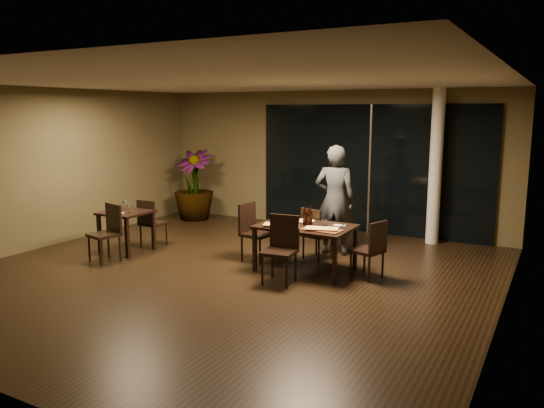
{
  "coord_description": "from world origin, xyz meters",
  "views": [
    {
      "loc": [
        4.55,
        -6.74,
        2.56
      ],
      "look_at": [
        0.39,
        0.78,
        1.05
      ],
      "focal_mm": 35.0,
      "sensor_mm": 36.0,
      "label": 1
    }
  ],
  "objects_px": {
    "chair_main_left": "(253,229)",
    "bottle_a": "(305,216)",
    "chair_side_far": "(150,220)",
    "potted_plant": "(194,185)",
    "bottle_b": "(308,217)",
    "side_table": "(126,218)",
    "chair_main_near": "(281,245)",
    "chair_main_right": "(372,247)",
    "main_table": "(305,230)",
    "bottle_c": "(310,215)",
    "chair_main_far": "(315,231)",
    "chair_side_near": "(108,229)",
    "diner": "(335,200)"
  },
  "relations": [
    {
      "from": "chair_main_left",
      "to": "bottle_a",
      "type": "height_order",
      "value": "bottle_a"
    },
    {
      "from": "chair_side_far",
      "to": "potted_plant",
      "type": "relative_size",
      "value": 0.55
    },
    {
      "from": "bottle_a",
      "to": "bottle_b",
      "type": "relative_size",
      "value": 1.06
    },
    {
      "from": "side_table",
      "to": "chair_side_far",
      "type": "xyz_separation_m",
      "value": [
        0.13,
        0.49,
        -0.12
      ]
    },
    {
      "from": "chair_main_near",
      "to": "side_table",
      "type": "bearing_deg",
      "value": 170.64
    },
    {
      "from": "chair_main_right",
      "to": "chair_side_far",
      "type": "bearing_deg",
      "value": -71.16
    },
    {
      "from": "main_table",
      "to": "bottle_c",
      "type": "bearing_deg",
      "value": 72.53
    },
    {
      "from": "chair_main_near",
      "to": "bottle_c",
      "type": "xyz_separation_m",
      "value": [
        0.11,
        0.8,
        0.33
      ]
    },
    {
      "from": "chair_main_far",
      "to": "chair_main_right",
      "type": "bearing_deg",
      "value": 171.12
    },
    {
      "from": "main_table",
      "to": "chair_side_near",
      "type": "xyz_separation_m",
      "value": [
        -3.25,
        -1.09,
        -0.13
      ]
    },
    {
      "from": "side_table",
      "to": "diner",
      "type": "height_order",
      "value": "diner"
    },
    {
      "from": "chair_main_left",
      "to": "side_table",
      "type": "bearing_deg",
      "value": 109.32
    },
    {
      "from": "potted_plant",
      "to": "bottle_a",
      "type": "distance_m",
      "value": 4.75
    },
    {
      "from": "side_table",
      "to": "chair_main_left",
      "type": "distance_m",
      "value": 2.42
    },
    {
      "from": "bottle_b",
      "to": "bottle_a",
      "type": "bearing_deg",
      "value": 172.59
    },
    {
      "from": "chair_main_far",
      "to": "chair_main_right",
      "type": "xyz_separation_m",
      "value": [
        1.21,
        -0.56,
        0.0
      ]
    },
    {
      "from": "bottle_a",
      "to": "chair_main_left",
      "type": "bearing_deg",
      "value": 175.0
    },
    {
      "from": "chair_main_far",
      "to": "chair_side_far",
      "type": "distance_m",
      "value": 3.21
    },
    {
      "from": "potted_plant",
      "to": "bottle_a",
      "type": "height_order",
      "value": "potted_plant"
    },
    {
      "from": "chair_main_left",
      "to": "chair_side_far",
      "type": "bearing_deg",
      "value": 97.77
    },
    {
      "from": "chair_side_far",
      "to": "potted_plant",
      "type": "distance_m",
      "value": 2.63
    },
    {
      "from": "potted_plant",
      "to": "bottle_b",
      "type": "distance_m",
      "value": 4.81
    },
    {
      "from": "chair_main_far",
      "to": "chair_main_near",
      "type": "bearing_deg",
      "value": 108.2
    },
    {
      "from": "main_table",
      "to": "bottle_a",
      "type": "relative_size",
      "value": 5.07
    },
    {
      "from": "chair_main_right",
      "to": "bottle_a",
      "type": "xyz_separation_m",
      "value": [
        -1.11,
        -0.06,
        0.38
      ]
    },
    {
      "from": "chair_main_left",
      "to": "diner",
      "type": "bearing_deg",
      "value": -40.89
    },
    {
      "from": "chair_main_near",
      "to": "bottle_b",
      "type": "relative_size",
      "value": 3.65
    },
    {
      "from": "potted_plant",
      "to": "bottle_b",
      "type": "relative_size",
      "value": 5.94
    },
    {
      "from": "chair_side_far",
      "to": "bottle_a",
      "type": "height_order",
      "value": "bottle_a"
    },
    {
      "from": "bottle_b",
      "to": "chair_side_near",
      "type": "bearing_deg",
      "value": -161.39
    },
    {
      "from": "chair_main_far",
      "to": "bottle_b",
      "type": "relative_size",
      "value": 3.29
    },
    {
      "from": "chair_main_right",
      "to": "diner",
      "type": "distance_m",
      "value": 1.59
    },
    {
      "from": "side_table",
      "to": "bottle_a",
      "type": "height_order",
      "value": "bottle_a"
    },
    {
      "from": "main_table",
      "to": "chair_side_far",
      "type": "bearing_deg",
      "value": -179.88
    },
    {
      "from": "chair_main_right",
      "to": "bottle_c",
      "type": "height_order",
      "value": "bottle_c"
    },
    {
      "from": "chair_main_left",
      "to": "diner",
      "type": "relative_size",
      "value": 0.5
    },
    {
      "from": "side_table",
      "to": "potted_plant",
      "type": "distance_m",
      "value": 3.05
    },
    {
      "from": "side_table",
      "to": "chair_side_far",
      "type": "bearing_deg",
      "value": 75.0
    },
    {
      "from": "chair_main_far",
      "to": "chair_main_right",
      "type": "height_order",
      "value": "chair_main_right"
    },
    {
      "from": "diner",
      "to": "bottle_c",
      "type": "distance_m",
      "value": 1.07
    },
    {
      "from": "chair_main_left",
      "to": "chair_main_far",
      "type": "bearing_deg",
      "value": -55.98
    },
    {
      "from": "diner",
      "to": "bottle_a",
      "type": "distance_m",
      "value": 1.15
    },
    {
      "from": "chair_main_left",
      "to": "chair_side_near",
      "type": "height_order",
      "value": "chair_main_left"
    },
    {
      "from": "chair_main_far",
      "to": "chair_side_near",
      "type": "relative_size",
      "value": 0.94
    },
    {
      "from": "main_table",
      "to": "chair_main_near",
      "type": "relative_size",
      "value": 1.48
    },
    {
      "from": "chair_side_far",
      "to": "chair_side_near",
      "type": "distance_m",
      "value": 1.09
    },
    {
      "from": "chair_side_near",
      "to": "bottle_c",
      "type": "distance_m",
      "value": 3.51
    },
    {
      "from": "main_table",
      "to": "bottle_a",
      "type": "xyz_separation_m",
      "value": [
        -0.03,
        0.02,
        0.22
      ]
    },
    {
      "from": "main_table",
      "to": "chair_side_far",
      "type": "xyz_separation_m",
      "value": [
        -3.27,
        -0.01,
        -0.17
      ]
    },
    {
      "from": "chair_main_far",
      "to": "chair_main_left",
      "type": "bearing_deg",
      "value": 45.29
    }
  ]
}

